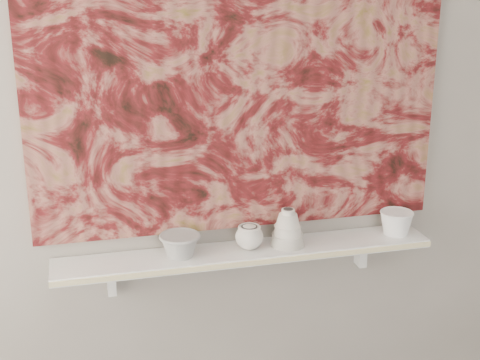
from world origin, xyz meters
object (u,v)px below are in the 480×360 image
object	(u,v)px
bell_vessel	(288,227)
bowl_white	(396,222)
painting	(241,80)
cup_cream	(249,237)
shelf	(246,253)
bowl_grey	(180,245)

from	to	relation	value
bell_vessel	bowl_white	bearing A→B (deg)	0.00
painting	cup_cream	xyz separation A→B (m)	(0.01, -0.08, -0.56)
shelf	bowl_grey	xyz separation A→B (m)	(-0.24, 0.00, 0.06)
shelf	painting	distance (m)	0.63
shelf	bell_vessel	world-z (taller)	bell_vessel
shelf	bell_vessel	size ratio (longest dim) A/B	9.84
painting	bowl_grey	size ratio (longest dim) A/B	10.11
bell_vessel	shelf	bearing A→B (deg)	180.00
shelf	cup_cream	distance (m)	0.06
shelf	bowl_white	world-z (taller)	bowl_white
painting	bell_vessel	bearing A→B (deg)	-26.80
shelf	cup_cream	bearing A→B (deg)	0.00
painting	bowl_white	xyz separation A→B (m)	(0.60, -0.08, -0.56)
shelf	bowl_white	bearing A→B (deg)	0.00
painting	bell_vessel	size ratio (longest dim) A/B	10.54
shelf	cup_cream	size ratio (longest dim) A/B	13.64
bowl_grey	bell_vessel	distance (m)	0.40
shelf	bowl_grey	bearing A→B (deg)	180.00
bowl_white	bowl_grey	bearing A→B (deg)	180.00
bowl_grey	bell_vessel	bearing A→B (deg)	0.00
bowl_grey	cup_cream	size ratio (longest dim) A/B	1.45
shelf	painting	bearing A→B (deg)	90.00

